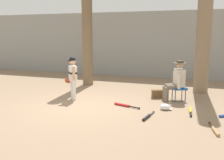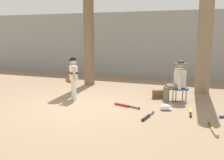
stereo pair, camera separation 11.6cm
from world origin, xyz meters
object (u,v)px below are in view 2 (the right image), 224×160
object	(u,v)px
bat_black_composite	(147,117)
batting_helmet_white	(165,107)
bat_red_barrel	(124,105)
handbag_beside_stool	(158,94)
young_ballplayer	(73,75)
tree_behind_spectator	(207,11)
folding_stool	(180,89)
tree_near_player	(89,24)
bat_yellow_trainer	(191,111)
bat_wood_tan	(214,131)
seated_spectator	(177,80)

from	to	relation	value
bat_black_composite	batting_helmet_white	distance (m)	0.89
bat_black_composite	bat_red_barrel	world-z (taller)	same
handbag_beside_stool	bat_black_composite	distance (m)	2.04
young_ballplayer	bat_black_composite	distance (m)	2.79
tree_behind_spectator	folding_stool	xyz separation A→B (m)	(-0.59, -1.40, -2.33)
young_ballplayer	bat_red_barrel	size ratio (longest dim) A/B	1.66
tree_near_player	handbag_beside_stool	size ratio (longest dim) A/B	15.19
handbag_beside_stool	bat_yellow_trainer	xyz separation A→B (m)	(1.05, -1.19, -0.10)
handbag_beside_stool	bat_wood_tan	distance (m)	2.91
tree_behind_spectator	folding_stool	distance (m)	2.78
folding_stool	bat_yellow_trainer	xyz separation A→B (m)	(0.40, -1.10, -0.33)
tree_near_player	tree_behind_spectator	xyz separation A→B (m)	(4.18, 0.06, 0.37)
bat_black_composite	bat_yellow_trainer	size ratio (longest dim) A/B	0.98
tree_behind_spectator	batting_helmet_white	distance (m)	3.72
seated_spectator	batting_helmet_white	xyz separation A→B (m)	(-0.15, -1.07, -0.57)
bat_black_composite	bat_wood_tan	size ratio (longest dim) A/B	0.98
tree_near_player	bat_yellow_trainer	xyz separation A→B (m)	(3.99, -2.45, -2.28)
seated_spectator	handbag_beside_stool	distance (m)	0.77
handbag_beside_stool	bat_black_composite	xyz separation A→B (m)	(0.12, -2.03, -0.10)
bat_red_barrel	batting_helmet_white	world-z (taller)	batting_helmet_white
bat_wood_tan	bat_red_barrel	bearing A→B (deg)	152.79
tree_behind_spectator	folding_stool	size ratio (longest dim) A/B	11.47
folding_stool	bat_red_barrel	xyz separation A→B (m)	(-1.36, -1.16, -0.33)
folding_stool	bat_red_barrel	world-z (taller)	folding_stool
tree_behind_spectator	bat_wood_tan	xyz separation A→B (m)	(0.35, -3.75, -2.66)
bat_yellow_trainer	young_ballplayer	bearing A→B (deg)	177.15
tree_near_player	bat_red_barrel	distance (m)	4.06
young_ballplayer	seated_spectator	xyz separation A→B (m)	(2.95, 0.89, -0.10)
tree_near_player	bat_wood_tan	distance (m)	6.28
folding_stool	bat_red_barrel	distance (m)	1.82
handbag_beside_stool	batting_helmet_white	distance (m)	1.26
tree_behind_spectator	young_ballplayer	distance (m)	4.74
tree_behind_spectator	young_ballplayer	size ratio (longest dim) A/B	4.63
young_ballplayer	seated_spectator	distance (m)	3.08
seated_spectator	bat_wood_tan	size ratio (longest dim) A/B	1.64
folding_stool	handbag_beside_stool	distance (m)	0.70
folding_stool	bat_red_barrel	size ratio (longest dim) A/B	0.67
folding_stool	batting_helmet_white	xyz separation A→B (m)	(-0.24, -1.11, -0.29)
handbag_beside_stool	bat_red_barrel	xyz separation A→B (m)	(-0.71, -1.25, -0.10)
handbag_beside_stool	tree_behind_spectator	bearing A→B (deg)	46.78
young_ballplayer	handbag_beside_stool	bearing A→B (deg)	23.06
tree_behind_spectator	young_ballplayer	world-z (taller)	tree_behind_spectator
young_ballplayer	bat_wood_tan	distance (m)	4.29
young_ballplayer	bat_black_composite	xyz separation A→B (m)	(2.51, -1.01, -0.71)
folding_stool	handbag_beside_stool	world-z (taller)	folding_stool
tree_behind_spectator	bat_black_composite	size ratio (longest dim) A/B	8.43
bat_black_composite	bat_yellow_trainer	world-z (taller)	same
handbag_beside_stool	bat_black_composite	world-z (taller)	handbag_beside_stool
tree_behind_spectator	bat_red_barrel	size ratio (longest dim) A/B	7.68
bat_wood_tan	bat_red_barrel	distance (m)	2.59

